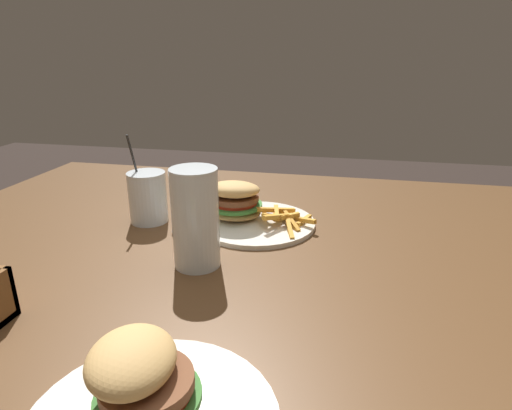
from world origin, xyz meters
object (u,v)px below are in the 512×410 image
beer_glass (196,220)px  juice_glass (148,199)px  meal_plate_far (147,404)px  spoon (181,229)px  meal_plate_near (245,210)px

beer_glass → juice_glass: 0.25m
juice_glass → beer_glass: bearing=134.8°
meal_plate_far → spoon: bearing=-72.4°
meal_plate_near → beer_glass: 0.22m
beer_glass → spoon: beer_glass is taller
juice_glass → meal_plate_far: bearing=114.9°
beer_glass → spoon: 0.18m
meal_plate_near → meal_plate_far: (-0.03, 0.56, -0.00)m
spoon → meal_plate_far: bearing=-3.8°
juice_glass → spoon: bearing=153.8°
meal_plate_near → juice_glass: size_ratio=1.33×
beer_glass → juice_glass: juice_glass is taller
meal_plate_near → beer_glass: (0.04, 0.21, 0.05)m
meal_plate_near → juice_glass: juice_glass is taller
meal_plate_near → beer_glass: beer_glass is taller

